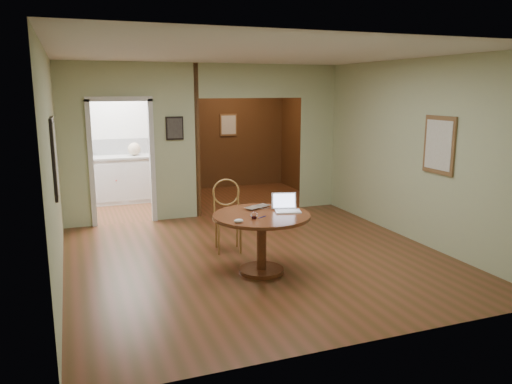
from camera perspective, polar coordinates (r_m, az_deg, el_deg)
name	(u,v)px	position (r m, az deg, el deg)	size (l,w,h in m)	color
floor	(259,258)	(6.85, 0.32, -7.55)	(5.00, 5.00, 0.00)	#4E3016
room_shell	(175,143)	(9.38, -9.19, 5.59)	(5.20, 7.50, 5.00)	silver
dining_table	(262,229)	(6.18, 0.64, -4.31)	(1.20, 1.20, 0.75)	maroon
chair	(227,211)	(7.08, -3.31, -2.20)	(0.49, 0.49, 1.01)	olive
open_laptop	(286,206)	(6.30, 3.45, -1.61)	(0.36, 0.35, 0.22)	white
closed_laptop	(261,208)	(6.39, 0.53, -1.82)	(0.36, 0.23, 0.03)	silver
mouse	(239,221)	(5.74, -2.00, -3.31)	(0.11, 0.06, 0.05)	white
wine_glass	(254,215)	(5.90, -0.22, -2.64)	(0.08, 0.08, 0.09)	white
pen	(262,217)	(5.98, 0.71, -2.88)	(0.01, 0.01, 0.14)	navy
kitchen_cabinet	(123,179)	(10.44, -15.00, 1.44)	(2.06, 0.60, 0.94)	silver
grocery_bag	(134,149)	(10.38, -13.74, 4.79)	(0.26, 0.22, 0.26)	tan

